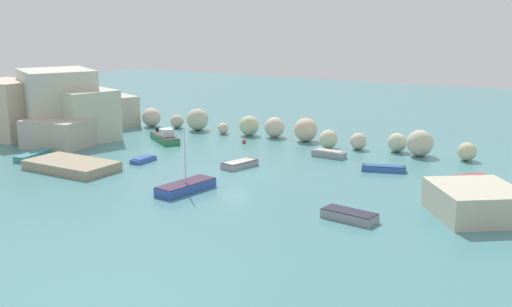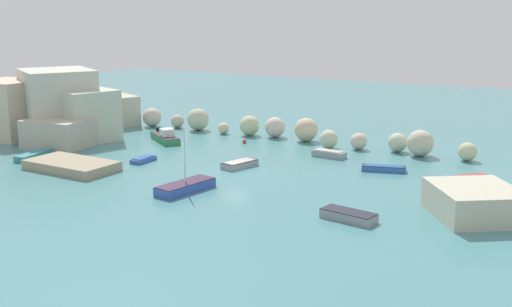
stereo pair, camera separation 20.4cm
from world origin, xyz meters
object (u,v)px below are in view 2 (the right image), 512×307
object	(u,v)px
moored_boat_3	(240,164)
moored_boat_6	(472,178)
moored_boat_0	(185,187)
moored_boat_9	(143,159)
moored_boat_4	(165,137)
stone_dock	(72,165)
moored_boat_8	(83,170)
channel_buoy	(244,141)
moored_boat_5	(349,216)
moored_boat_7	(33,155)
moored_boat_1	(329,154)
moored_boat_2	(384,168)

from	to	relation	value
moored_boat_3	moored_boat_6	distance (m)	21.38
moored_boat_0	moored_boat_9	distance (m)	11.91
moored_boat_0	moored_boat_4	xyz separation A→B (m)	(-14.20, 15.61, 0.11)
stone_dock	moored_boat_0	size ratio (longest dim) A/B	1.50
moored_boat_9	stone_dock	bearing A→B (deg)	-33.75
moored_boat_0	moored_boat_8	distance (m)	11.81
channel_buoy	moored_boat_8	distance (m)	20.00
stone_dock	moored_boat_6	world-z (taller)	stone_dock
moored_boat_0	moored_boat_5	xyz separation A→B (m)	(14.54, -0.16, -0.07)
moored_boat_8	moored_boat_9	distance (m)	6.61
moored_boat_6	moored_boat_7	size ratio (longest dim) A/B	0.67
moored_boat_8	moored_boat_7	bearing A→B (deg)	65.86
moored_boat_6	moored_boat_9	size ratio (longest dim) A/B	1.11
stone_dock	moored_boat_4	size ratio (longest dim) A/B	1.47
moored_boat_1	moored_boat_6	bearing A→B (deg)	-2.52
moored_boat_2	moored_boat_3	bearing A→B (deg)	6.31
moored_boat_0	moored_boat_5	distance (m)	14.55
channel_buoy	moored_boat_5	xyz separation A→B (m)	(20.32, -19.44, 0.12)
channel_buoy	moored_boat_8	size ratio (longest dim) A/B	0.13
moored_boat_2	moored_boat_6	xyz separation A→B (m)	(7.86, 0.89, -0.09)
moored_boat_0	moored_boat_1	xyz separation A→B (m)	(5.36, 17.66, -0.07)
channel_buoy	moored_boat_0	xyz separation A→B (m)	(5.78, -19.28, 0.19)
moored_boat_3	moored_boat_8	size ratio (longest dim) A/B	1.18
moored_boat_5	moored_boat_6	xyz separation A→B (m)	(5.49, 15.80, -0.14)
moored_boat_1	moored_boat_7	distance (m)	30.29
stone_dock	moored_boat_1	distance (m)	25.59
moored_boat_4	moored_boat_2	bearing A→B (deg)	33.37
moored_boat_3	moored_boat_4	distance (m)	15.14
channel_buoy	moored_boat_6	distance (m)	26.07
moored_boat_0	moored_boat_3	distance (m)	9.39
stone_dock	moored_boat_0	xyz separation A→B (m)	(13.75, -0.64, -0.02)
moored_boat_0	moored_boat_7	xyz separation A→B (m)	(-20.63, 2.10, -0.11)
stone_dock	moored_boat_0	world-z (taller)	moored_boat_0
moored_boat_0	moored_boat_6	distance (m)	25.42
moored_boat_4	moored_boat_9	distance (m)	10.01
stone_dock	moored_boat_2	distance (m)	29.52
channel_buoy	moored_boat_2	xyz separation A→B (m)	(17.95, -4.52, 0.07)
moored_boat_9	moored_boat_3	bearing A→B (deg)	105.47
moored_boat_7	moored_boat_4	bearing A→B (deg)	143.54
moored_boat_1	moored_boat_2	distance (m)	7.41
moored_boat_5	moored_boat_7	bearing A→B (deg)	5.24
channel_buoy	stone_dock	bearing A→B (deg)	-113.16
moored_boat_0	moored_boat_5	world-z (taller)	moored_boat_0
channel_buoy	moored_boat_0	size ratio (longest dim) A/B	0.08
moored_boat_0	moored_boat_3	bearing A→B (deg)	11.29
channel_buoy	moored_boat_4	size ratio (longest dim) A/B	0.08
moored_boat_3	moored_boat_6	size ratio (longest dim) A/B	1.26
channel_buoy	moored_boat_8	xyz separation A→B (m)	(-6.03, -19.06, 0.04)
stone_dock	channel_buoy	bearing A→B (deg)	66.84
moored_boat_6	moored_boat_5	bearing A→B (deg)	22.98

